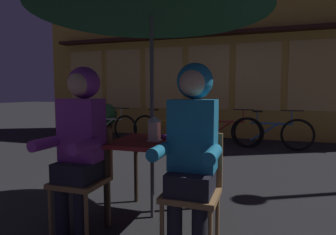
{
  "coord_description": "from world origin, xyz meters",
  "views": [
    {
      "loc": [
        0.94,
        -2.4,
        1.17
      ],
      "look_at": [
        0.0,
        0.47,
        0.91
      ],
      "focal_mm": 30.02,
      "sensor_mm": 36.0,
      "label": 1
    }
  ],
  "objects_px": {
    "bicycle_third": "(225,130)",
    "potted_plant": "(105,118)",
    "chair_right": "(193,184)",
    "bicycle_fourth": "(271,133)",
    "cafe_table": "(152,151)",
    "person_right_hooded": "(192,138)",
    "person_left_hooded": "(80,133)",
    "bicycle_nearest": "(109,127)",
    "chair_left": "(85,173)",
    "lantern": "(154,128)",
    "book": "(163,137)",
    "bicycle_second": "(164,129)"
  },
  "relations": [
    {
      "from": "lantern",
      "to": "bicycle_nearest",
      "type": "relative_size",
      "value": 0.14
    },
    {
      "from": "chair_left",
      "to": "bicycle_third",
      "type": "relative_size",
      "value": 0.52
    },
    {
      "from": "person_right_hooded",
      "to": "book",
      "type": "bearing_deg",
      "value": 126.33
    },
    {
      "from": "chair_left",
      "to": "chair_right",
      "type": "relative_size",
      "value": 1.0
    },
    {
      "from": "bicycle_fourth",
      "to": "potted_plant",
      "type": "bearing_deg",
      "value": 177.46
    },
    {
      "from": "bicycle_nearest",
      "to": "person_right_hooded",
      "type": "bearing_deg",
      "value": -53.19
    },
    {
      "from": "chair_right",
      "to": "bicycle_fourth",
      "type": "bearing_deg",
      "value": 80.61
    },
    {
      "from": "chair_right",
      "to": "bicycle_second",
      "type": "height_order",
      "value": "chair_right"
    },
    {
      "from": "bicycle_third",
      "to": "bicycle_fourth",
      "type": "xyz_separation_m",
      "value": [
        0.96,
        -0.1,
        0.0
      ]
    },
    {
      "from": "lantern",
      "to": "bicycle_nearest",
      "type": "bearing_deg",
      "value": 125.32
    },
    {
      "from": "bicycle_third",
      "to": "book",
      "type": "bearing_deg",
      "value": -92.46
    },
    {
      "from": "chair_right",
      "to": "bicycle_fourth",
      "type": "distance_m",
      "value": 4.29
    },
    {
      "from": "chair_left",
      "to": "person_right_hooded",
      "type": "bearing_deg",
      "value": -3.39
    },
    {
      "from": "lantern",
      "to": "person_right_hooded",
      "type": "bearing_deg",
      "value": -41.62
    },
    {
      "from": "bicycle_nearest",
      "to": "book",
      "type": "distance_m",
      "value": 4.46
    },
    {
      "from": "lantern",
      "to": "bicycle_fourth",
      "type": "distance_m",
      "value": 4.08
    },
    {
      "from": "lantern",
      "to": "bicycle_second",
      "type": "bearing_deg",
      "value": 107.6
    },
    {
      "from": "person_left_hooded",
      "to": "potted_plant",
      "type": "xyz_separation_m",
      "value": [
        -2.41,
        4.46,
        -0.3
      ]
    },
    {
      "from": "bicycle_third",
      "to": "cafe_table",
      "type": "bearing_deg",
      "value": -93.11
    },
    {
      "from": "chair_left",
      "to": "potted_plant",
      "type": "distance_m",
      "value": 5.02
    },
    {
      "from": "bicycle_fourth",
      "to": "book",
      "type": "distance_m",
      "value": 3.89
    },
    {
      "from": "bicycle_second",
      "to": "cafe_table",
      "type": "bearing_deg",
      "value": -72.75
    },
    {
      "from": "cafe_table",
      "to": "chair_left",
      "type": "xyz_separation_m",
      "value": [
        -0.48,
        -0.37,
        -0.15
      ]
    },
    {
      "from": "chair_right",
      "to": "bicycle_second",
      "type": "distance_m",
      "value": 4.46
    },
    {
      "from": "person_left_hooded",
      "to": "bicycle_nearest",
      "type": "xyz_separation_m",
      "value": [
        -2.14,
        4.14,
        -0.5
      ]
    },
    {
      "from": "bicycle_third",
      "to": "book",
      "type": "relative_size",
      "value": 8.35
    },
    {
      "from": "cafe_table",
      "to": "person_left_hooded",
      "type": "bearing_deg",
      "value": -138.43
    },
    {
      "from": "chair_right",
      "to": "bicycle_third",
      "type": "relative_size",
      "value": 0.52
    },
    {
      "from": "chair_left",
      "to": "book",
      "type": "distance_m",
      "value": 0.79
    },
    {
      "from": "cafe_table",
      "to": "bicycle_fourth",
      "type": "distance_m",
      "value": 4.04
    },
    {
      "from": "chair_left",
      "to": "bicycle_nearest",
      "type": "xyz_separation_m",
      "value": [
        -2.14,
        4.08,
        -0.14
      ]
    },
    {
      "from": "chair_left",
      "to": "bicycle_fourth",
      "type": "bearing_deg",
      "value": 68.56
    },
    {
      "from": "person_left_hooded",
      "to": "potted_plant",
      "type": "relative_size",
      "value": 1.52
    },
    {
      "from": "bicycle_third",
      "to": "book",
      "type": "distance_m",
      "value": 3.83
    },
    {
      "from": "bicycle_third",
      "to": "bicycle_fourth",
      "type": "bearing_deg",
      "value": -6.11
    },
    {
      "from": "lantern",
      "to": "book",
      "type": "bearing_deg",
      "value": 84.88
    },
    {
      "from": "bicycle_third",
      "to": "potted_plant",
      "type": "bearing_deg",
      "value": 178.57
    },
    {
      "from": "cafe_table",
      "to": "bicycle_fourth",
      "type": "relative_size",
      "value": 0.44
    },
    {
      "from": "chair_left",
      "to": "book",
      "type": "xyz_separation_m",
      "value": [
        0.53,
        0.53,
        0.26
      ]
    },
    {
      "from": "bicycle_nearest",
      "to": "bicycle_second",
      "type": "relative_size",
      "value": 0.99
    },
    {
      "from": "person_right_hooded",
      "to": "bicycle_second",
      "type": "bearing_deg",
      "value": 111.47
    },
    {
      "from": "chair_right",
      "to": "lantern",
      "type": "bearing_deg",
      "value": 142.73
    },
    {
      "from": "bicycle_nearest",
      "to": "book",
      "type": "xyz_separation_m",
      "value": [
        2.67,
        -3.55,
        0.41
      ]
    },
    {
      "from": "person_right_hooded",
      "to": "bicycle_second",
      "type": "height_order",
      "value": "person_right_hooded"
    },
    {
      "from": "chair_left",
      "to": "person_right_hooded",
      "type": "relative_size",
      "value": 0.62
    },
    {
      "from": "person_right_hooded",
      "to": "bicycle_third",
      "type": "relative_size",
      "value": 0.84
    },
    {
      "from": "cafe_table",
      "to": "chair_right",
      "type": "distance_m",
      "value": 0.62
    },
    {
      "from": "chair_left",
      "to": "person_left_hooded",
      "type": "xyz_separation_m",
      "value": [
        -0.0,
        -0.06,
        0.36
      ]
    },
    {
      "from": "bicycle_fourth",
      "to": "lantern",
      "type": "bearing_deg",
      "value": -106.41
    },
    {
      "from": "person_right_hooded",
      "to": "bicycle_fourth",
      "type": "relative_size",
      "value": 0.83
    }
  ]
}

